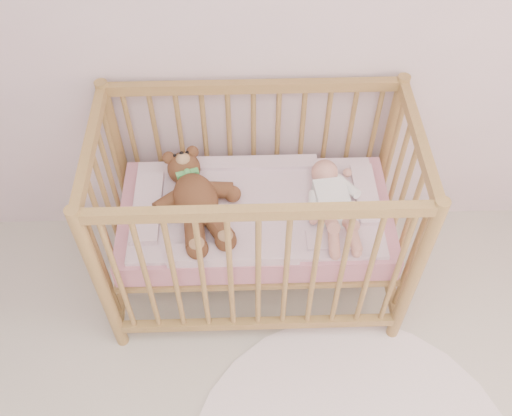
{
  "coord_description": "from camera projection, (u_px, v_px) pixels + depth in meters",
  "views": [
    {
      "loc": [
        -0.11,
        -0.02,
        2.53
      ],
      "look_at": [
        -0.07,
        1.55,
        0.62
      ],
      "focal_mm": 40.0,
      "sensor_mm": 36.0,
      "label": 1
    }
  ],
  "objects": [
    {
      "name": "blanket",
      "position": [
        256.0,
        208.0,
        2.55
      ],
      "size": [
        1.1,
        0.58,
        0.06
      ],
      "primitive_type": null,
      "color": "#D291A9",
      "rests_on": "mattress"
    },
    {
      "name": "baby",
      "position": [
        333.0,
        199.0,
        2.48
      ],
      "size": [
        0.32,
        0.57,
        0.13
      ],
      "primitive_type": null,
      "rotation": [
        0.0,
        0.0,
        0.11
      ],
      "color": "white",
      "rests_on": "blanket"
    },
    {
      "name": "crib",
      "position": [
        256.0,
        216.0,
        2.59
      ],
      "size": [
        1.36,
        0.76,
        1.0
      ],
      "primitive_type": null,
      "color": "#A68346",
      "rests_on": "floor"
    },
    {
      "name": "mattress",
      "position": [
        256.0,
        218.0,
        2.6
      ],
      "size": [
        1.22,
        0.62,
        0.13
      ],
      "primitive_type": "cube",
      "color": "pink",
      "rests_on": "crib"
    },
    {
      "name": "teddy_bear",
      "position": [
        196.0,
        200.0,
        2.46
      ],
      "size": [
        0.58,
        0.7,
        0.17
      ],
      "primitive_type": null,
      "rotation": [
        0.0,
        0.0,
        0.31
      ],
      "color": "brown",
      "rests_on": "blanket"
    }
  ]
}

